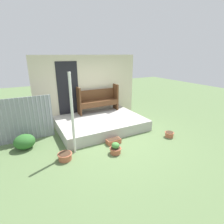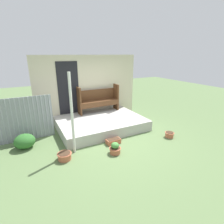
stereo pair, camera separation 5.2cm
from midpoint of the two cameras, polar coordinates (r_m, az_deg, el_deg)
The scene contains 11 objects.
ground_plane at distance 5.71m, azimuth 0.99°, elevation -8.98°, with size 24.00×24.00×0.00m, color #5B7547.
porch_slab at distance 6.52m, azimuth -3.98°, elevation -3.65°, with size 3.04×2.20×0.37m.
house_wall at distance 7.20m, azimuth -8.21°, elevation 7.64°, with size 4.24×0.08×2.60m.
fence_corrugated at distance 6.06m, azimuth -30.50°, elevation -2.77°, with size 2.44×0.05×1.41m.
support_post at distance 4.70m, azimuth -13.14°, elevation -0.95°, with size 0.07×0.07×2.22m.
bench at distance 7.10m, azimuth -4.82°, elevation 4.34°, with size 1.67×0.40×1.07m.
flower_pot_left at distance 4.85m, azimuth -15.40°, elevation -13.71°, with size 0.38×0.38×0.19m.
flower_pot_middle at distance 4.93m, azimuth 0.83°, elevation -11.87°, with size 0.33×0.33×0.33m.
flower_pot_right at distance 6.14m, azimuth 17.99°, elevation -6.90°, with size 0.31×0.31×0.18m.
planter_box_rect at distance 5.45m, azimuth 0.23°, elevation -9.50°, with size 0.44×0.22×0.16m.
shrub_by_fence at distance 5.74m, azimuth -26.88°, elevation -8.62°, with size 0.58×0.53×0.43m.
Camera 1 is at (-2.50, -4.41, 2.64)m, focal length 28.00 mm.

